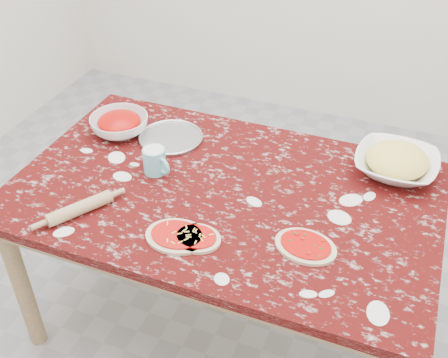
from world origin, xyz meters
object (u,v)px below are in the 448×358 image
at_px(pizza_tray, 171,138).
at_px(sauce_bowl, 120,125).
at_px(rolling_pin, 80,208).
at_px(worktable, 224,206).
at_px(cheese_bowl, 396,164).
at_px(flour_mug, 155,161).

height_order(pizza_tray, sauce_bowl, sauce_bowl).
relative_size(pizza_tray, rolling_pin, 1.12).
relative_size(worktable, pizza_tray, 5.89).
distance_m(cheese_bowl, rolling_pin, 1.22).
distance_m(flour_mug, rolling_pin, 0.35).
bearing_deg(worktable, rolling_pin, -143.35).
bearing_deg(cheese_bowl, rolling_pin, -146.69).
bearing_deg(worktable, pizza_tray, 144.72).
distance_m(pizza_tray, flour_mug, 0.25).
bearing_deg(worktable, cheese_bowl, 30.70).
height_order(pizza_tray, cheese_bowl, cheese_bowl).
height_order(cheese_bowl, flour_mug, flour_mug).
xyz_separation_m(sauce_bowl, rolling_pin, (0.14, -0.53, -0.02)).
distance_m(worktable, flour_mug, 0.32).
bearing_deg(sauce_bowl, rolling_pin, -74.79).
bearing_deg(worktable, flour_mug, 178.76).
relative_size(sauce_bowl, flour_mug, 1.95).
height_order(pizza_tray, flour_mug, flour_mug).
bearing_deg(pizza_tray, flour_mug, -77.84).
height_order(worktable, cheese_bowl, cheese_bowl).
bearing_deg(flour_mug, cheese_bowl, 21.27).
bearing_deg(pizza_tray, worktable, -35.28).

